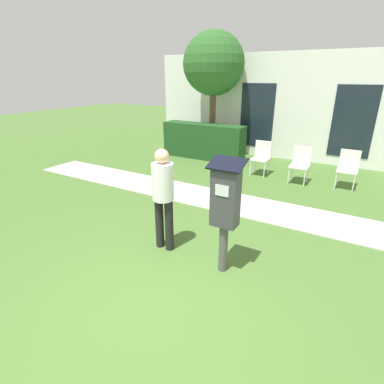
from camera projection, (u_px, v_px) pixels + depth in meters
The scene contains 10 objects.
ground_plane at pixel (151, 309), 3.48m from camera, with size 40.00×40.00×0.00m, color #476B2D.
sidewalk at pixel (250, 207), 6.16m from camera, with size 12.00×1.10×0.02m.
building_facade at pixel (304, 108), 9.06m from camera, with size 10.00×0.26×3.20m.
parking_meter at pixel (225, 203), 3.81m from camera, with size 0.44×0.31×1.59m.
person_standing at pixel (163, 192), 4.39m from camera, with size 0.32×0.32×1.58m.
outdoor_chair_left at pixel (262, 155), 8.03m from camera, with size 0.44×0.44×0.90m.
outdoor_chair_middle at pixel (301, 162), 7.40m from camera, with size 0.44×0.44×0.90m.
outdoor_chair_right at pixel (348, 166), 7.07m from camera, with size 0.44×0.44×0.90m.
hedge_row at pixel (203, 141), 9.63m from camera, with size 2.69×0.60×1.10m.
tree at pixel (214, 64), 9.21m from camera, with size 1.90×1.90×3.82m.
Camera 1 is at (1.80, -2.13, 2.54)m, focal length 28.00 mm.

